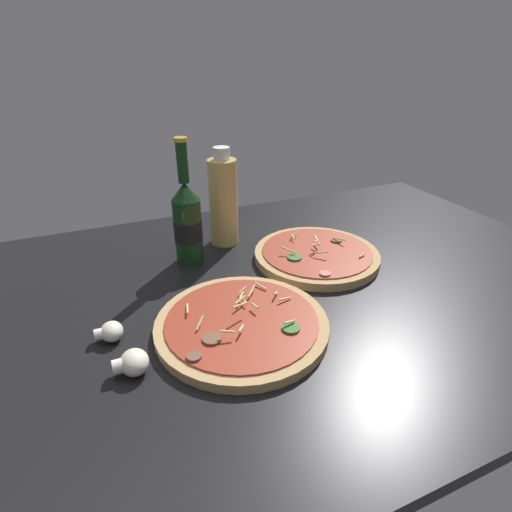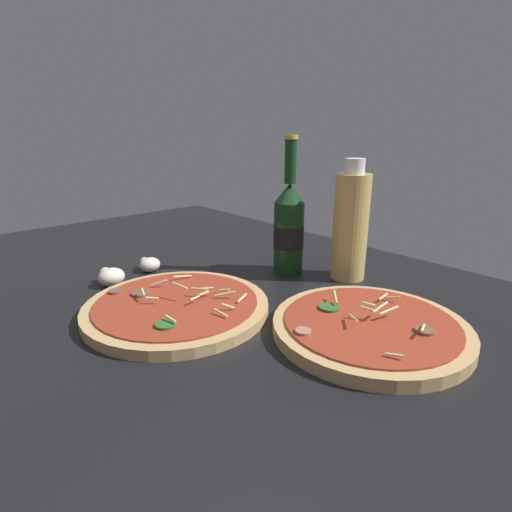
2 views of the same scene
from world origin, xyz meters
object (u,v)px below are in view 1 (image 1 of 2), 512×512
(oil_bottle, at_px, (223,201))
(mushroom_right, at_px, (133,363))
(pizza_far, at_px, (316,255))
(beer_bottle, at_px, (187,222))
(mushroom_left, at_px, (110,332))
(pizza_near, at_px, (242,324))

(oil_bottle, height_order, mushroom_right, oil_bottle)
(pizza_far, height_order, beer_bottle, beer_bottle)
(pizza_far, relative_size, oil_bottle, 1.21)
(oil_bottle, height_order, mushroom_left, oil_bottle)
(pizza_near, xyz_separation_m, mushroom_right, (-0.18, -0.03, 0.01))
(pizza_far, relative_size, beer_bottle, 1.03)
(pizza_near, xyz_separation_m, oil_bottle, (0.09, 0.34, 0.10))
(beer_bottle, height_order, mushroom_left, beer_bottle)
(beer_bottle, relative_size, mushroom_left, 6.07)
(beer_bottle, relative_size, oil_bottle, 1.17)
(pizza_near, distance_m, oil_bottle, 0.36)
(pizza_far, bearing_deg, mushroom_right, -155.05)
(pizza_near, height_order, pizza_far, pizza_far)
(pizza_far, height_order, mushroom_right, pizza_far)
(mushroom_left, distance_m, mushroom_right, 0.09)
(pizza_near, relative_size, beer_bottle, 1.08)
(pizza_near, height_order, mushroom_left, pizza_near)
(pizza_near, bearing_deg, pizza_far, 34.38)
(beer_bottle, distance_m, mushroom_left, 0.30)
(mushroom_right, bearing_deg, beer_bottle, 61.24)
(mushroom_left, bearing_deg, beer_bottle, 48.32)
(pizza_far, distance_m, mushroom_left, 0.47)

